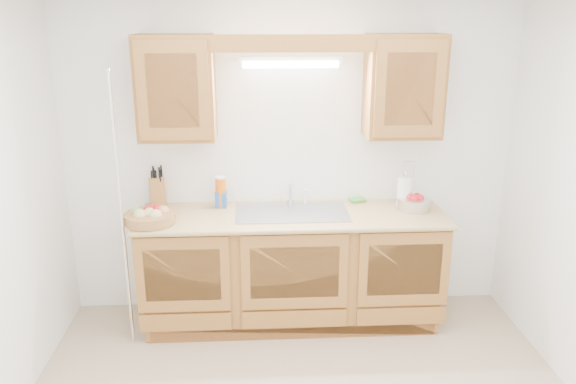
{
  "coord_description": "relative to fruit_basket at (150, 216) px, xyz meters",
  "views": [
    {
      "loc": [
        -0.25,
        -2.78,
        2.33
      ],
      "look_at": [
        -0.05,
        0.85,
        1.18
      ],
      "focal_mm": 35.0,
      "sensor_mm": 36.0,
      "label": 1
    }
  ],
  "objects": [
    {
      "name": "wire_shelf_pole",
      "position": [
        -0.17,
        -0.11,
        0.05
      ],
      "size": [
        0.03,
        0.03,
        2.0
      ],
      "primitive_type": "cylinder",
      "color": "silver",
      "rests_on": "ground"
    },
    {
      "name": "base_cabinets",
      "position": [
        1.03,
        0.15,
        -0.51
      ],
      "size": [
        2.2,
        0.6,
        0.86
      ],
      "primitive_type": "cube",
      "color": "#98602C",
      "rests_on": "ground"
    },
    {
      "name": "soap_bottle",
      "position": [
        0.49,
        0.32,
        0.04
      ],
      "size": [
        0.09,
        0.09,
        0.19
      ],
      "primitive_type": "imported",
      "rotation": [
        0.0,
        0.0,
        -0.06
      ],
      "color": "#2355B2",
      "rests_on": "countertop"
    },
    {
      "name": "orange_canister",
      "position": [
        0.49,
        0.32,
        0.07
      ],
      "size": [
        0.11,
        0.11,
        0.25
      ],
      "rotation": [
        0.0,
        0.0,
        0.41
      ],
      "color": "orange",
      "rests_on": "countertop"
    },
    {
      "name": "valance",
      "position": [
        1.03,
        0.14,
        1.19
      ],
      "size": [
        2.2,
        0.05,
        0.12
      ],
      "primitive_type": "cube",
      "color": "#98602C",
      "rests_on": "room"
    },
    {
      "name": "upper_cabinet_left",
      "position": [
        0.2,
        0.29,
        0.87
      ],
      "size": [
        0.55,
        0.33,
        0.75
      ],
      "primitive_type": "cube",
      "color": "#98602C",
      "rests_on": "room"
    },
    {
      "name": "room",
      "position": [
        1.03,
        -1.05,
        0.3
      ],
      "size": [
        3.52,
        3.5,
        2.5
      ],
      "color": "tan",
      "rests_on": "ground"
    },
    {
      "name": "upper_cabinet_right",
      "position": [
        1.86,
        0.29,
        0.87
      ],
      "size": [
        0.55,
        0.33,
        0.75
      ],
      "primitive_type": "cube",
      "color": "#98602C",
      "rests_on": "room"
    },
    {
      "name": "knife_block",
      "position": [
        0.0,
        0.36,
        0.07
      ],
      "size": [
        0.16,
        0.21,
        0.33
      ],
      "rotation": [
        0.0,
        0.0,
        0.25
      ],
      "color": "#98602C",
      "rests_on": "countertop"
    },
    {
      "name": "outlet_plate",
      "position": [
        1.98,
        0.44,
        0.2
      ],
      "size": [
        0.08,
        0.01,
        0.12
      ],
      "primitive_type": "cube",
      "color": "white",
      "rests_on": "room"
    },
    {
      "name": "apple_bowl",
      "position": [
        1.97,
        0.17,
        0.01
      ],
      "size": [
        0.28,
        0.28,
        0.13
      ],
      "rotation": [
        0.0,
        0.0,
        -0.15
      ],
      "color": "silver",
      "rests_on": "countertop"
    },
    {
      "name": "sink",
      "position": [
        1.03,
        0.16,
        -0.12
      ],
      "size": [
        0.84,
        0.46,
        0.36
      ],
      "color": "#9E9EA3",
      "rests_on": "countertop"
    },
    {
      "name": "sponge",
      "position": [
        1.57,
        0.39,
        -0.04
      ],
      "size": [
        0.14,
        0.11,
        0.03
      ],
      "rotation": [
        0.0,
        0.0,
        0.23
      ],
      "color": "#CC333F",
      "rests_on": "countertop"
    },
    {
      "name": "paper_towel",
      "position": [
        1.9,
        0.23,
        0.07
      ],
      "size": [
        0.14,
        0.14,
        0.29
      ],
      "rotation": [
        0.0,
        0.0,
        0.18
      ],
      "color": "silver",
      "rests_on": "countertop"
    },
    {
      "name": "fluorescent_fixture",
      "position": [
        1.03,
        0.37,
        1.05
      ],
      "size": [
        0.76,
        0.08,
        0.08
      ],
      "color": "white",
      "rests_on": "room"
    },
    {
      "name": "fruit_basket",
      "position": [
        0.0,
        0.0,
        0.0
      ],
      "size": [
        0.44,
        0.44,
        0.11
      ],
      "rotation": [
        0.0,
        0.0,
        -0.24
      ],
      "color": "#AD7F46",
      "rests_on": "countertop"
    },
    {
      "name": "countertop",
      "position": [
        1.03,
        0.14,
        -0.07
      ],
      "size": [
        2.3,
        0.63,
        0.04
      ],
      "primitive_type": "cube",
      "color": "tan",
      "rests_on": "base_cabinets"
    }
  ]
}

